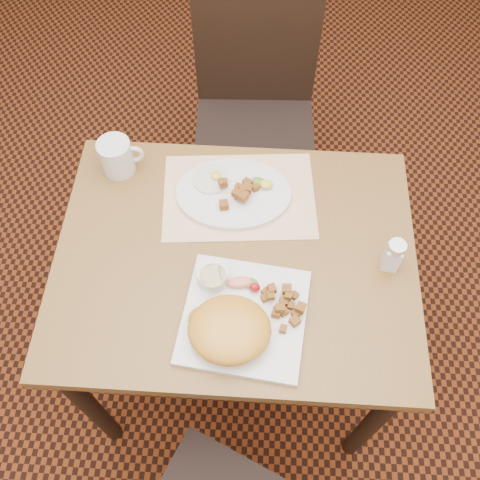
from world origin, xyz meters
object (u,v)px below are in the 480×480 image
salt_shaker (393,255)px  coffee_mug (117,157)px  plate_square (244,317)px  plate_oval (234,194)px  table (236,275)px  chair_far (255,105)px

salt_shaker → coffee_mug: same height
coffee_mug → plate_square: bearing=-49.1°
plate_oval → plate_square: bearing=-82.1°
table → plate_square: plate_square is taller
plate_oval → coffee_mug: size_ratio=2.57×
chair_far → plate_oval: chair_far is taller
table → salt_shaker: salt_shaker is taller
chair_far → salt_shaker: (0.36, -0.73, 0.26)m
plate_square → coffee_mug: coffee_mug is taller
plate_square → salt_shaker: (0.35, 0.16, 0.04)m
plate_square → plate_oval: bearing=97.9°
chair_far → table: bearing=85.8°
table → chair_far: chair_far is taller
chair_far → plate_oval: bearing=83.6°
table → plate_square: bearing=-79.3°
plate_square → chair_far: bearing=90.7°
plate_square → salt_shaker: size_ratio=2.80×
table → salt_shaker: 0.41m
table → plate_oval: bearing=95.2°
chair_far → salt_shaker: bearing=113.4°
plate_square → table: bearing=100.7°
table → plate_square: size_ratio=3.21×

